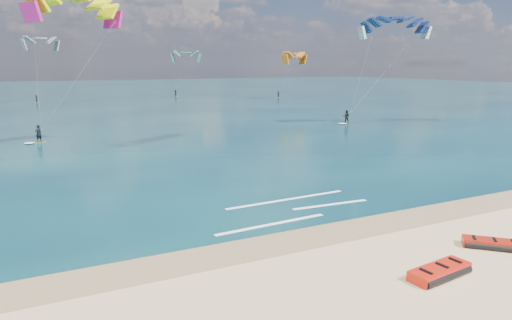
{
  "coord_description": "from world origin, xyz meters",
  "views": [
    {
      "loc": [
        -10.1,
        -12.6,
        7.3
      ],
      "look_at": [
        -0.01,
        8.0,
        2.45
      ],
      "focal_mm": 32.0,
      "sensor_mm": 36.0,
      "label": 1
    }
  ],
  "objects": [
    {
      "name": "sea",
      "position": [
        0.0,
        104.0,
        0.02
      ],
      "size": [
        320.0,
        200.0,
        0.04
      ],
      "primitive_type": "cube",
      "color": "#092332",
      "rests_on": "ground"
    },
    {
      "name": "packed_kite_left",
      "position": [
        2.16,
        -2.17,
        0.0
      ],
      "size": [
        2.84,
        1.51,
        0.44
      ],
      "primitive_type": null,
      "rotation": [
        0.0,
        0.0,
        0.12
      ],
      "color": "red",
      "rests_on": "ground"
    },
    {
      "name": "kitesurfer_far",
      "position": [
        26.5,
        30.84,
        7.33
      ],
      "size": [
        10.44,
        6.67,
        14.03
      ],
      "rotation": [
        0.0,
        0.0,
        0.31
      ],
      "color": "#C8D920",
      "rests_on": "sea"
    },
    {
      "name": "ground",
      "position": [
        0.0,
        40.0,
        0.0
      ],
      "size": [
        320.0,
        320.0,
        0.0
      ],
      "primitive_type": "plane",
      "color": "tan",
      "rests_on": "ground"
    },
    {
      "name": "distant_kites",
      "position": [
        -6.29,
        79.88,
        5.48
      ],
      "size": [
        85.28,
        30.42,
        13.53
      ],
      "color": "orange",
      "rests_on": "ground"
    },
    {
      "name": "kitesurfer_main",
      "position": [
        -7.96,
        31.01,
        7.29
      ],
      "size": [
        10.51,
        9.41,
        14.33
      ],
      "rotation": [
        0.0,
        0.0,
        0.25
      ],
      "color": "gold",
      "rests_on": "sea"
    },
    {
      "name": "packed_kite_mid",
      "position": [
        6.09,
        -1.24,
        0.0
      ],
      "size": [
        2.47,
        2.43,
        0.4
      ],
      "primitive_type": null,
      "rotation": [
        0.0,
        0.0,
        -0.76
      ],
      "color": "#A21A0B",
      "rests_on": "ground"
    },
    {
      "name": "shoreline_foam",
      "position": [
        1.47,
        6.63,
        0.04
      ],
      "size": [
        9.26,
        3.63,
        0.01
      ],
      "color": "white",
      "rests_on": "ground"
    },
    {
      "name": "wet_sand_strip",
      "position": [
        0.0,
        3.0,
        0.0
      ],
      "size": [
        320.0,
        2.4,
        0.01
      ],
      "primitive_type": "cube",
      "color": "olive",
      "rests_on": "ground"
    }
  ]
}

